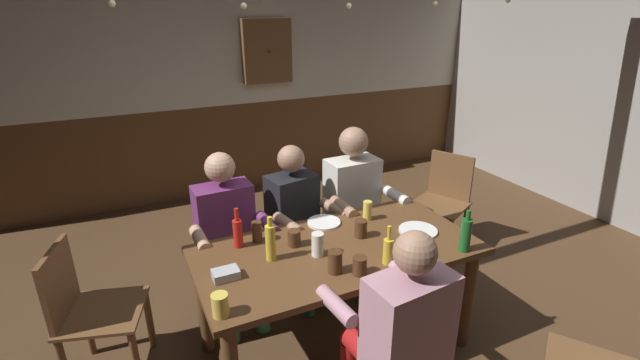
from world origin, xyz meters
TOP-DOWN VIEW (x-y plane):
  - ground_plane at (0.00, 0.00)m, footprint 8.14×8.14m
  - back_wall_upper at (0.00, 2.82)m, footprint 6.78×0.12m
  - back_wall_wainscot at (0.00, 2.82)m, footprint 6.78×0.12m
  - dining_table at (0.00, -0.14)m, footprint 1.71×0.85m
  - person_0 at (-0.51, 0.50)m, footprint 0.54×0.54m
  - person_1 at (0.01, 0.51)m, footprint 0.53×0.59m
  - person_2 at (0.51, 0.51)m, footprint 0.55×0.55m
  - person_3 at (-0.01, -0.81)m, footprint 0.58×0.56m
  - chair_empty_near_right at (-1.41, 0.27)m, footprint 0.55×0.55m
  - chair_empty_near_left at (1.49, 0.61)m, footprint 0.59×0.59m
  - condiment_caddy at (-0.69, -0.17)m, footprint 0.14×0.10m
  - plate_0 at (0.07, 0.18)m, footprint 0.22×0.22m
  - plate_1 at (0.56, -0.19)m, footprint 0.25×0.25m
  - bottle_0 at (-0.54, 0.13)m, footprint 0.06×0.06m
  - bottle_1 at (0.67, -0.50)m, footprint 0.06×0.06m
  - bottle_2 at (-0.41, -0.10)m, footprint 0.06×0.06m
  - bottle_3 at (0.18, -0.42)m, footprint 0.06×0.06m
  - pint_glass_0 at (-0.41, 0.14)m, footprint 0.06×0.06m
  - pint_glass_1 at (0.36, 0.10)m, footprint 0.06×0.06m
  - pint_glass_2 at (0.30, -0.43)m, footprint 0.07×0.07m
  - pint_glass_3 at (0.20, -0.09)m, footprint 0.08×0.08m
  - pint_glass_4 at (-0.02, -0.45)m, footprint 0.08×0.08m
  - pint_glass_5 at (-0.79, -0.46)m, footprint 0.08×0.08m
  - pint_glass_6 at (-0.15, -0.17)m, footprint 0.07×0.07m
  - pint_glass_7 at (-0.23, -0.01)m, footprint 0.08×0.08m
  - pint_glass_8 at (-0.14, -0.37)m, footprint 0.08×0.08m
  - wall_dart_cabinet at (0.58, 2.69)m, footprint 0.56×0.15m
  - string_lights at (-0.00, 0.39)m, footprint 4.78×0.04m

SIDE VIEW (x-z plane):
  - ground_plane at x=0.00m, z-range 0.00..0.00m
  - chair_empty_near_right at x=-1.41m, z-range 0.04..0.92m
  - chair_empty_near_left at x=1.49m, z-range 0.04..0.92m
  - back_wall_wainscot at x=0.00m, z-range 0.00..1.06m
  - dining_table at x=0.00m, z-range 0.27..1.02m
  - person_1 at x=0.01m, z-range 0.06..1.25m
  - person_0 at x=-0.51m, z-range 0.06..1.27m
  - person_3 at x=-0.01m, z-range 0.07..1.27m
  - person_2 at x=0.51m, z-range 0.07..1.34m
  - plate_0 at x=0.07m, z-range 0.75..0.77m
  - plate_1 at x=0.56m, z-range 0.75..0.77m
  - condiment_caddy at x=-0.69m, z-range 0.75..0.80m
  - pint_glass_7 at x=-0.23m, z-range 0.75..0.85m
  - pint_glass_2 at x=0.30m, z-range 0.75..0.85m
  - pint_glass_4 at x=-0.02m, z-range 0.75..0.86m
  - pint_glass_3 at x=0.20m, z-range 0.75..0.87m
  - pint_glass_5 at x=-0.79m, z-range 0.75..0.87m
  - pint_glass_8 at x=-0.14m, z-range 0.75..0.88m
  - pint_glass_0 at x=-0.41m, z-range 0.75..0.88m
  - pint_glass_1 at x=0.36m, z-range 0.75..0.89m
  - pint_glass_6 at x=-0.15m, z-range 0.75..0.89m
  - bottle_3 at x=0.18m, z-range 0.72..0.95m
  - bottle_0 at x=-0.54m, z-range 0.72..0.98m
  - bottle_1 at x=0.67m, z-range 0.73..0.99m
  - bottle_2 at x=-0.41m, z-range 0.73..1.00m
  - wall_dart_cabinet at x=0.58m, z-range 1.29..1.99m
  - back_wall_upper at x=0.00m, z-range 1.06..2.39m
  - string_lights at x=0.00m, z-range 2.09..2.20m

